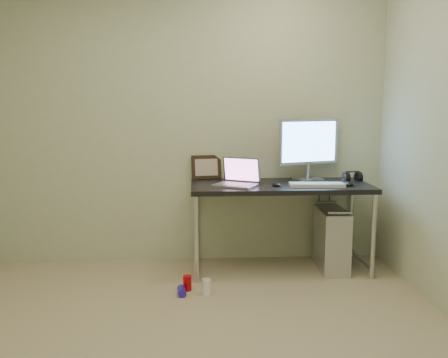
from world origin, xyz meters
The scene contains 17 objects.
floor centered at (0.00, 0.00, 0.00)m, with size 3.50×3.50×0.00m, color tan.
wall_back centered at (0.00, 1.75, 1.25)m, with size 3.50×0.02×2.50m, color beige.
desk centered at (0.78, 1.42, 0.67)m, with size 1.51×0.66×0.75m.
tower_computer centered at (1.22, 1.40, 0.26)m, with size 0.24×0.51×0.56m.
cable_a centered at (1.17, 1.70, 0.40)m, with size 0.01×0.01×0.70m, color black.
cable_b centered at (1.26, 1.68, 0.38)m, with size 0.01×0.01×0.72m, color black.
can_red centered at (-0.01, 0.96, 0.06)m, with size 0.06×0.06×0.12m, color red.
can_white centered at (0.13, 0.87, 0.06)m, with size 0.07×0.07×0.12m, color white.
can_blue centered at (-0.06, 0.87, 0.03)m, with size 0.06×0.06×0.11m, color #291EC0.
laptop centered at (0.41, 1.36, 0.80)m, with size 0.42×0.40×0.23m.
monitor centered at (1.05, 1.61, 1.07)m, with size 0.56×0.23×0.54m.
keyboard centered at (1.05, 1.27, 0.76)m, with size 0.45×0.15×0.03m, color silver.
mouse_right centered at (1.32, 1.30, 0.77)m, with size 0.08×0.13×0.04m, color black.
mouse_left centered at (0.72, 1.31, 0.77)m, with size 0.06×0.10×0.03m, color black.
headphones centered at (1.43, 1.55, 0.78)m, with size 0.17×0.10×0.11m.
picture_frame centered at (0.15, 1.73, 0.86)m, with size 0.27×0.03×0.21m, color black.
webcam centered at (0.41, 1.65, 0.83)m, with size 0.04×0.03×0.11m.
Camera 1 is at (0.06, -2.71, 1.44)m, focal length 40.00 mm.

